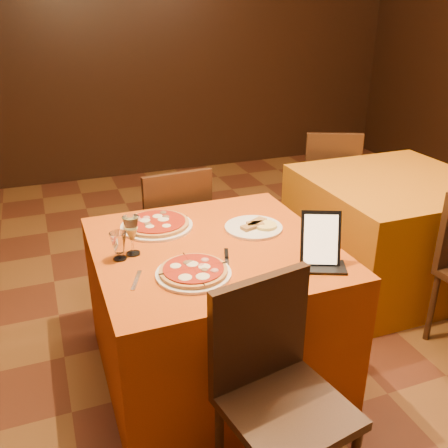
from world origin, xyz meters
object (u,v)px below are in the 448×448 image
object	(u,v)px
chair_main_near	(287,410)
chair_main_far	(169,232)
side_table	(390,231)
water_glass	(119,246)
chair_side_far	(327,183)
pizza_far	(157,225)
wine_glass	(132,235)
pizza_near	(193,272)
tablet	(321,239)
main_table	(213,312)

from	to	relation	value
chair_main_near	chair_main_far	world-z (taller)	same
side_table	water_glass	size ratio (longest dim) A/B	8.46
chair_side_far	pizza_far	size ratio (longest dim) A/B	2.47
chair_main_near	wine_glass	world-z (taller)	wine_glass
chair_main_near	chair_side_far	world-z (taller)	same
pizza_near	chair_side_far	bearing A→B (deg)	43.52
water_glass	side_table	bearing A→B (deg)	13.89
side_table	water_glass	world-z (taller)	water_glass
tablet	side_table	bearing A→B (deg)	61.02
side_table	main_table	bearing A→B (deg)	-161.66
water_glass	chair_side_far	bearing A→B (deg)	34.29
pizza_near	water_glass	size ratio (longest dim) A/B	2.47
chair_side_far	side_table	bearing A→B (deg)	113.59
chair_side_far	tablet	distance (m)	2.00
chair_main_near	tablet	world-z (taller)	tablet
main_table	chair_side_far	distance (m)	1.95
pizza_far	water_glass	size ratio (longest dim) A/B	2.83
side_table	pizza_far	size ratio (longest dim) A/B	2.99
main_table	chair_side_far	xyz separation A→B (m)	(1.45, 1.30, 0.08)
pizza_far	chair_main_near	bearing A→B (deg)	-79.66
chair_main_near	pizza_near	distance (m)	0.66
wine_glass	tablet	bearing A→B (deg)	-26.71
water_glass	tablet	distance (m)	0.89
chair_main_near	pizza_far	distance (m)	1.15
wine_glass	tablet	world-z (taller)	tablet
main_table	pizza_far	bearing A→B (deg)	124.12
side_table	water_glass	distance (m)	1.99
chair_main_near	pizza_far	bearing A→B (deg)	90.09
chair_side_far	tablet	bearing A→B (deg)	80.30
wine_glass	pizza_far	bearing A→B (deg)	55.77
water_glass	main_table	bearing A→B (deg)	-1.93
chair_side_far	wine_glass	bearing A→B (deg)	58.25
chair_main_near	side_table	bearing A→B (deg)	31.11
pizza_far	pizza_near	bearing A→B (deg)	-87.03
side_table	pizza_far	bearing A→B (deg)	-173.51
chair_side_far	wine_glass	size ratio (longest dim) A/B	4.79
tablet	chair_side_far	bearing A→B (deg)	80.52
chair_main_far	wine_glass	distance (m)	0.96
chair_main_far	tablet	size ratio (longest dim) A/B	3.73
side_table	tablet	world-z (taller)	tablet
chair_main_near	wine_glass	size ratio (longest dim) A/B	4.79
chair_main_near	pizza_far	xyz separation A→B (m)	(-0.20, 1.09, 0.31)
chair_side_far	tablet	xyz separation A→B (m)	(-1.07, -1.64, 0.41)
pizza_far	wine_glass	size ratio (longest dim) A/B	1.94
chair_main_near	tablet	bearing A→B (deg)	40.57
main_table	chair_main_far	xyz separation A→B (m)	(-0.00, 0.83, 0.08)
chair_side_far	pizza_near	world-z (taller)	chair_side_far
main_table	wine_glass	world-z (taller)	wine_glass
chair_main_near	pizza_near	world-z (taller)	chair_main_near
pizza_near	wine_glass	world-z (taller)	wine_glass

